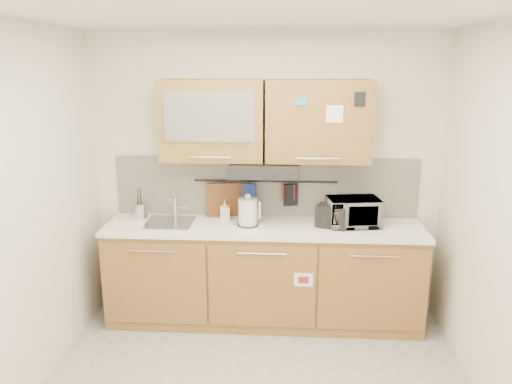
# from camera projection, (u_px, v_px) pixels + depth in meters

# --- Properties ---
(ceiling) EXTENTS (3.20, 3.20, 0.00)m
(ceiling) POSITION_uv_depth(u_px,v_px,m) (255.00, 12.00, 2.85)
(ceiling) COLOR white
(ceiling) RESTS_ON wall_back
(wall_back) EXTENTS (3.20, 0.00, 3.20)m
(wall_back) POSITION_uv_depth(u_px,v_px,m) (266.00, 176.00, 4.62)
(wall_back) COLOR silver
(wall_back) RESTS_ON ground
(wall_left) EXTENTS (0.00, 3.00, 3.00)m
(wall_left) POSITION_uv_depth(u_px,v_px,m) (12.00, 223.00, 3.27)
(wall_left) COLOR silver
(wall_left) RESTS_ON ground
(base_cabinet) EXTENTS (2.80, 0.64, 0.88)m
(base_cabinet) POSITION_uv_depth(u_px,v_px,m) (264.00, 279.00, 4.55)
(base_cabinet) COLOR #A17939
(base_cabinet) RESTS_ON floor
(countertop) EXTENTS (2.82, 0.62, 0.04)m
(countertop) POSITION_uv_depth(u_px,v_px,m) (264.00, 227.00, 4.42)
(countertop) COLOR white
(countertop) RESTS_ON base_cabinet
(backsplash) EXTENTS (2.80, 0.02, 0.56)m
(backsplash) POSITION_uv_depth(u_px,v_px,m) (265.00, 187.00, 4.64)
(backsplash) COLOR silver
(backsplash) RESTS_ON countertop
(upper_cabinets) EXTENTS (1.82, 0.37, 0.70)m
(upper_cabinets) POSITION_uv_depth(u_px,v_px,m) (264.00, 121.00, 4.32)
(upper_cabinets) COLOR #A17939
(upper_cabinets) RESTS_ON wall_back
(range_hood) EXTENTS (0.60, 0.46, 0.10)m
(range_hood) POSITION_uv_depth(u_px,v_px,m) (264.00, 169.00, 4.35)
(range_hood) COLOR black
(range_hood) RESTS_ON upper_cabinets
(sink) EXTENTS (0.42, 0.40, 0.26)m
(sink) POSITION_uv_depth(u_px,v_px,m) (170.00, 222.00, 4.49)
(sink) COLOR silver
(sink) RESTS_ON countertop
(utensil_rail) EXTENTS (1.30, 0.02, 0.02)m
(utensil_rail) POSITION_uv_depth(u_px,v_px,m) (265.00, 181.00, 4.58)
(utensil_rail) COLOR black
(utensil_rail) RESTS_ON backsplash
(utensil_crock) EXTENTS (0.12, 0.12, 0.30)m
(utensil_crock) POSITION_uv_depth(u_px,v_px,m) (141.00, 211.00, 4.59)
(utensil_crock) COLOR #ABACB0
(utensil_crock) RESTS_ON countertop
(kettle) EXTENTS (0.22, 0.22, 0.29)m
(kettle) POSITION_uv_depth(u_px,v_px,m) (248.00, 213.00, 4.39)
(kettle) COLOR silver
(kettle) RESTS_ON countertop
(toaster) EXTENTS (0.30, 0.25, 0.20)m
(toaster) POSITION_uv_depth(u_px,v_px,m) (332.00, 216.00, 4.35)
(toaster) COLOR black
(toaster) RESTS_ON countertop
(microwave) EXTENTS (0.49, 0.37, 0.25)m
(microwave) POSITION_uv_depth(u_px,v_px,m) (353.00, 212.00, 4.39)
(microwave) COLOR #999999
(microwave) RESTS_ON countertop
(soap_bottle) EXTENTS (0.10, 0.10, 0.19)m
(soap_bottle) POSITION_uv_depth(u_px,v_px,m) (225.00, 210.00, 4.55)
(soap_bottle) COLOR #999999
(soap_bottle) RESTS_ON countertop
(cutting_board) EXTENTS (0.33, 0.09, 0.41)m
(cutting_board) POSITION_uv_depth(u_px,v_px,m) (224.00, 205.00, 4.65)
(cutting_board) COLOR brown
(cutting_board) RESTS_ON utensil_rail
(oven_mitt) EXTENTS (0.14, 0.06, 0.22)m
(oven_mitt) POSITION_uv_depth(u_px,v_px,m) (249.00, 195.00, 4.61)
(oven_mitt) COLOR navy
(oven_mitt) RESTS_ON utensil_rail
(dark_pouch) EXTENTS (0.13, 0.07, 0.20)m
(dark_pouch) POSITION_uv_depth(u_px,v_px,m) (291.00, 195.00, 4.59)
(dark_pouch) COLOR black
(dark_pouch) RESTS_ON utensil_rail
(pot_holder) EXTENTS (0.12, 0.02, 0.15)m
(pot_holder) POSITION_uv_depth(u_px,v_px,m) (288.00, 192.00, 4.58)
(pot_holder) COLOR #AF2417
(pot_holder) RESTS_ON utensil_rail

